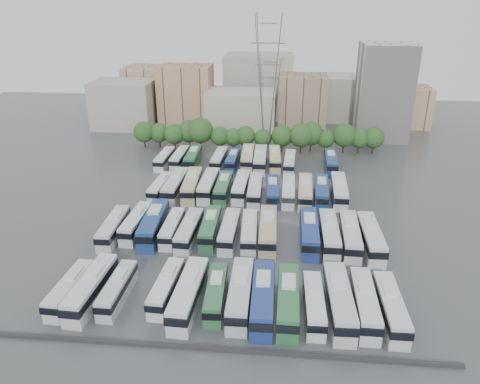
# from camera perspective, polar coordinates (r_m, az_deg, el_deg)

# --- Properties ---
(ground) EXTENTS (220.00, 220.00, 0.00)m
(ground) POSITION_cam_1_polar(r_m,az_deg,el_deg) (85.34, 0.35, -3.82)
(ground) COLOR #424447
(ground) RESTS_ON ground
(parapet) EXTENTS (56.00, 0.50, 0.50)m
(parapet) POSITION_cam_1_polar(r_m,az_deg,el_deg) (57.99, -2.77, -18.59)
(parapet) COLOR #2D2D30
(parapet) RESTS_ON ground
(tree_line) EXTENTS (65.74, 7.86, 8.55)m
(tree_line) POSITION_cam_1_polar(r_m,az_deg,el_deg) (122.91, 2.13, 7.01)
(tree_line) COLOR black
(tree_line) RESTS_ON ground
(city_buildings) EXTENTS (102.00, 35.00, 20.00)m
(city_buildings) POSITION_cam_1_polar(r_m,az_deg,el_deg) (151.39, -0.00, 11.52)
(city_buildings) COLOR #9E998E
(city_buildings) RESTS_ON ground
(apartment_tower) EXTENTS (14.00, 14.00, 26.00)m
(apartment_tower) POSITION_cam_1_polar(r_m,az_deg,el_deg) (138.81, 17.08, 11.58)
(apartment_tower) COLOR silver
(apartment_tower) RESTS_ON ground
(electricity_pylon) EXTENTS (9.00, 6.91, 33.83)m
(electricity_pylon) POSITION_cam_1_polar(r_m,az_deg,el_deg) (127.33, 3.40, 14.15)
(electricity_pylon) COLOR slate
(electricity_pylon) RESTS_ON ground
(bus_r0_s0) EXTENTS (2.91, 11.20, 3.49)m
(bus_r0_s0) POSITION_cam_1_polar(r_m,az_deg,el_deg) (68.85, -20.01, -11.04)
(bus_r0_s0) COLOR silver
(bus_r0_s0) RESTS_ON ground
(bus_r0_s1) EXTENTS (3.34, 13.02, 4.05)m
(bus_r0_s1) POSITION_cam_1_polar(r_m,az_deg,el_deg) (67.62, -17.66, -11.08)
(bus_r0_s1) COLOR silver
(bus_r0_s1) RESTS_ON ground
(bus_r0_s2) EXTENTS (2.52, 10.94, 3.42)m
(bus_r0_s2) POSITION_cam_1_polar(r_m,az_deg,el_deg) (66.99, -14.71, -11.37)
(bus_r0_s2) COLOR silver
(bus_r0_s2) RESTS_ON ground
(bus_r0_s4) EXTENTS (2.94, 11.21, 3.49)m
(bus_r0_s4) POSITION_cam_1_polar(r_m,az_deg,el_deg) (65.96, -8.96, -11.38)
(bus_r0_s4) COLOR white
(bus_r0_s4) RESTS_ON ground
(bus_r0_s5) EXTENTS (3.41, 13.47, 4.19)m
(bus_r0_s5) POSITION_cam_1_polar(r_m,az_deg,el_deg) (63.78, -6.26, -12.18)
(bus_r0_s5) COLOR silver
(bus_r0_s5) RESTS_ON ground
(bus_r0_s6) EXTENTS (2.93, 11.18, 3.47)m
(bus_r0_s6) POSITION_cam_1_polar(r_m,az_deg,el_deg) (64.14, -2.96, -12.22)
(bus_r0_s6) COLOR #307044
(bus_r0_s6) RESTS_ON ground
(bus_r0_s7) EXTENTS (3.00, 13.17, 4.12)m
(bus_r0_s7) POSITION_cam_1_polar(r_m,az_deg,el_deg) (63.48, 0.04, -12.25)
(bus_r0_s7) COLOR silver
(bus_r0_s7) RESTS_ON ground
(bus_r0_s8) EXTENTS (3.16, 13.39, 4.18)m
(bus_r0_s8) POSITION_cam_1_polar(r_m,az_deg,el_deg) (62.76, 2.80, -12.73)
(bus_r0_s8) COLOR navy
(bus_r0_s8) RESTS_ON ground
(bus_r0_s9) EXTENTS (2.92, 12.91, 4.04)m
(bus_r0_s9) POSITION_cam_1_polar(r_m,az_deg,el_deg) (62.68, 5.88, -12.97)
(bus_r0_s9) COLOR #2F6F40
(bus_r0_s9) RESTS_ON ground
(bus_r0_s10) EXTENTS (2.68, 11.31, 3.53)m
(bus_r0_s10) POSITION_cam_1_polar(r_m,az_deg,el_deg) (62.91, 9.00, -13.29)
(bus_r0_s10) COLOR silver
(bus_r0_s10) RESTS_ON ground
(bus_r0_s11) EXTENTS (3.39, 13.67, 4.26)m
(bus_r0_s11) POSITION_cam_1_polar(r_m,az_deg,el_deg) (63.39, 11.98, -12.83)
(bus_r0_s11) COLOR silver
(bus_r0_s11) RESTS_ON ground
(bus_r0_s12) EXTENTS (2.88, 12.51, 3.92)m
(bus_r0_s12) POSITION_cam_1_polar(r_m,az_deg,el_deg) (64.00, 14.95, -12.96)
(bus_r0_s12) COLOR silver
(bus_r0_s12) RESTS_ON ground
(bus_r0_s13) EXTENTS (2.82, 12.29, 3.85)m
(bus_r0_s13) POSITION_cam_1_polar(r_m,az_deg,el_deg) (64.28, 17.87, -13.21)
(bus_r0_s13) COLOR silver
(bus_r0_s13) RESTS_ON ground
(bus_r1_s0) EXTENTS (3.03, 12.08, 3.76)m
(bus_r1_s0) POSITION_cam_1_polar(r_m,az_deg,el_deg) (82.73, -15.14, -4.19)
(bus_r1_s0) COLOR silver
(bus_r1_s0) RESTS_ON ground
(bus_r1_s1) EXTENTS (2.98, 11.93, 3.72)m
(bus_r1_s1) POSITION_cam_1_polar(r_m,az_deg,el_deg) (83.52, -12.51, -3.66)
(bus_r1_s1) COLOR silver
(bus_r1_s1) RESTS_ON ground
(bus_r1_s2) EXTENTS (3.61, 13.80, 4.29)m
(bus_r1_s2) POSITION_cam_1_polar(r_m,az_deg,el_deg) (81.85, -10.49, -3.84)
(bus_r1_s2) COLOR navy
(bus_r1_s2) RESTS_ON ground
(bus_r1_s3) EXTENTS (2.40, 10.98, 3.44)m
(bus_r1_s3) POSITION_cam_1_polar(r_m,az_deg,el_deg) (80.92, -8.26, -4.34)
(bus_r1_s3) COLOR silver
(bus_r1_s3) RESTS_ON ground
(bus_r1_s4) EXTENTS (3.04, 12.12, 3.78)m
(bus_r1_s4) POSITION_cam_1_polar(r_m,az_deg,el_deg) (79.34, -6.22, -4.69)
(bus_r1_s4) COLOR silver
(bus_r1_s4) RESTS_ON ground
(bus_r1_s5) EXTENTS (2.79, 11.90, 3.72)m
(bus_r1_s5) POSITION_cam_1_polar(r_m,az_deg,el_deg) (80.15, -3.65, -4.31)
(bus_r1_s5) COLOR #2E6B43
(bus_r1_s5) RESTS_ON ground
(bus_r1_s6) EXTENTS (2.78, 11.92, 3.73)m
(bus_r1_s6) POSITION_cam_1_polar(r_m,az_deg,el_deg) (78.99, -1.29, -4.70)
(bus_r1_s6) COLOR silver
(bus_r1_s6) RESTS_ON ground
(bus_r1_s7) EXTENTS (3.13, 11.81, 3.67)m
(bus_r1_s7) POSITION_cam_1_polar(r_m,az_deg,el_deg) (78.71, 1.14, -4.83)
(bus_r1_s7) COLOR silver
(bus_r1_s7) RESTS_ON ground
(bus_r1_s8) EXTENTS (3.18, 13.33, 4.16)m
(bus_r1_s8) POSITION_cam_1_polar(r_m,az_deg,el_deg) (78.72, 3.43, -4.67)
(bus_r1_s8) COLOR tan
(bus_r1_s8) RESTS_ON ground
(bus_r1_s10) EXTENTS (2.92, 13.23, 4.15)m
(bus_r1_s10) POSITION_cam_1_polar(r_m,az_deg,el_deg) (78.83, 8.44, -4.87)
(bus_r1_s10) COLOR navy
(bus_r1_s10) RESTS_ON ground
(bus_r1_s11) EXTENTS (2.88, 12.98, 4.07)m
(bus_r1_s11) POSITION_cam_1_polar(r_m,az_deg,el_deg) (78.97, 10.82, -5.02)
(bus_r1_s11) COLOR silver
(bus_r1_s11) RESTS_ON ground
(bus_r1_s12) EXTENTS (3.25, 13.15, 4.10)m
(bus_r1_s12) POSITION_cam_1_polar(r_m,az_deg,el_deg) (79.11, 13.26, -5.19)
(bus_r1_s12) COLOR silver
(bus_r1_s12) RESTS_ON ground
(bus_r1_s13) EXTENTS (3.12, 13.26, 4.15)m
(bus_r1_s13) POSITION_cam_1_polar(r_m,az_deg,el_deg) (79.26, 15.64, -5.38)
(bus_r1_s13) COLOR silver
(bus_r1_s13) RESTS_ON ground
(bus_r2_s1) EXTENTS (2.96, 11.21, 3.48)m
(bus_r2_s1) POSITION_cam_1_polar(r_m,az_deg,el_deg) (97.77, -9.68, 0.61)
(bus_r2_s1) COLOR silver
(bus_r2_s1) RESTS_ON ground
(bus_r2_s2) EXTENTS (3.27, 13.25, 4.13)m
(bus_r2_s2) POSITION_cam_1_polar(r_m,az_deg,el_deg) (97.28, -7.85, 0.81)
(bus_r2_s2) COLOR silver
(bus_r2_s2) RESTS_ON ground
(bus_r2_s3) EXTENTS (3.54, 13.36, 4.15)m
(bus_r2_s3) POSITION_cam_1_polar(r_m,az_deg,el_deg) (97.05, -5.89, 0.86)
(bus_r2_s3) COLOR #C6B988
(bus_r2_s3) RESTS_ON ground
(bus_r2_s4) EXTENTS (2.93, 12.83, 4.02)m
(bus_r2_s4) POSITION_cam_1_polar(r_m,az_deg,el_deg) (96.88, -3.89, 0.85)
(bus_r2_s4) COLOR silver
(bus_r2_s4) RESTS_ON ground
(bus_r2_s5) EXTENTS (2.77, 12.06, 3.77)m
(bus_r2_s5) POSITION_cam_1_polar(r_m,az_deg,el_deg) (95.86, -2.04, 0.56)
(bus_r2_s5) COLOR #2E6D44
(bus_r2_s5) RESTS_ON ground
(bus_r2_s6) EXTENTS (2.95, 12.14, 3.79)m
(bus_r2_s6) POSITION_cam_1_polar(r_m,az_deg,el_deg) (96.26, 0.11, 0.68)
(bus_r2_s6) COLOR white
(bus_r2_s6) RESTS_ON ground
(bus_r2_s7) EXTENTS (2.79, 12.26, 3.84)m
(bus_r2_s7) POSITION_cam_1_polar(r_m,az_deg,el_deg) (94.64, 1.85, 0.27)
(bus_r2_s7) COLOR silver
(bus_r2_s7) RESTS_ON ground
(bus_r2_s8) EXTENTS (3.08, 11.80, 3.67)m
(bus_r2_s8) POSITION_cam_1_polar(r_m,az_deg,el_deg) (94.42, 3.98, 0.12)
(bus_r2_s8) COLOR navy
(bus_r2_s8) RESTS_ON ground
(bus_r2_s9) EXTENTS (2.67, 11.64, 3.64)m
(bus_r2_s9) POSITION_cam_1_polar(r_m,az_deg,el_deg) (94.77, 5.93, 0.12)
(bus_r2_s9) COLOR white
(bus_r2_s9) RESTS_ON ground
(bus_r2_s10) EXTENTS (3.22, 12.81, 3.99)m
(bus_r2_s10) POSITION_cam_1_polar(r_m,az_deg,el_deg) (94.63, 7.94, 0.10)
(bus_r2_s10) COLOR beige
(bus_r2_s10) RESTS_ON ground
(bus_r2_s11) EXTENTS (3.30, 12.44, 3.87)m
(bus_r2_s11) POSITION_cam_1_polar(r_m,az_deg,el_deg) (95.25, 9.89, 0.08)
(bus_r2_s11) COLOR navy
(bus_r2_s11) RESTS_ON ground
(bus_r2_s12) EXTENTS (3.37, 13.27, 4.13)m
(bus_r2_s12) POSITION_cam_1_polar(r_m,az_deg,el_deg) (95.98, 11.99, 0.18)
(bus_r2_s12) COLOR silver
(bus_r2_s12) RESTS_ON ground
(bus_r3_s0) EXTENTS (2.84, 11.23, 3.50)m
(bus_r3_s0) POSITION_cam_1_polar(r_m,az_deg,el_deg) (114.38, -9.18, 4.05)
(bus_r3_s0) COLOR white
(bus_r3_s0) RESTS_ON ground
(bus_r3_s1) EXTENTS (2.82, 11.43, 3.56)m
(bus_r3_s1) POSITION_cam_1_polar(r_m,az_deg,el_deg) (114.38, -7.36, 4.18)
(bus_r3_s1) COLOR silver
(bus_r3_s1) RESTS_ON ground
(bus_r3_s2) EXTENTS (2.76, 12.13, 3.80)m
(bus_r3_s2) POSITION_cam_1_polar(r_m,az_deg,el_deg) (113.74, -5.74, 4.20)
(bus_r3_s2) COLOR #2C663C
(bus_r3_s2) RESTS_ON ground
(bus_r3_s4) EXTENTS (2.98, 11.63, 3.62)m
(bus_r3_s4) POSITION_cam_1_polar(r_m,az_deg,el_deg) (112.58, -2.56, 4.05)
(bus_r3_s4) COLOR silver
(bus_r3_s4) RESTS_ON ground
(bus_r3_s5) EXTENTS (2.73, 10.92, 3.40)m
(bus_r3_s5) POSITION_cam_1_polar(r_m,az_deg,el_deg) (112.11, -0.89, 3.93)
(bus_r3_s5) COLOR navy
(bus_r3_s5) RESTS_ON ground
(bus_r3_s6) EXTENTS (3.18, 12.77, 3.98)m
(bus_r3_s6) POSITION_cam_1_polar(r_m,az_deg,el_deg) (112.94, 0.93, 4.23)
(bus_r3_s6) COLOR beige
(bus_r3_s6) RESTS_ON ground
(bus_r3_s7) EXTENTS (3.11, 13.26, 4.15)m
(bus_r3_s7) POSITION_cam_1_polar(r_m,az_deg,el_deg) (111.60, 2.47, 4.01)
(bus_r3_s7) COLOR silver
(bus_r3_s7) RESTS_ON ground
(bus_r3_s8) EXTENTS (3.28, 12.41, 3.86)m
(bus_r3_s8) POSITION_cam_1_polar(r_m,az_deg,el_deg) (112.73, 4.25, 4.09)
(bus_r3_s8) COLOR beige
(bus_r3_s8) RESTS_ON ground
(bus_r3_s9) EXTENTS (2.99, 11.51, 3.58)m
(bus_r3_s9) POSITION_cam_1_polar(r_m,az_deg,el_deg) (110.99, 6.07, 3.64)
(bus_r3_s9) COLOR silver
(bus_r3_s9) RESTS_ON ground
(bus_r3_s12) EXTENTS (2.86, 12.13, 3.79)m
(bus_r3_s12) POSITION_cam_1_polar(r_m,az_deg,el_deg) (112.34, 11.01, 3.63)
(bus_r3_s12) COLOR navy
(bus_r3_s12) RESTS_ON ground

